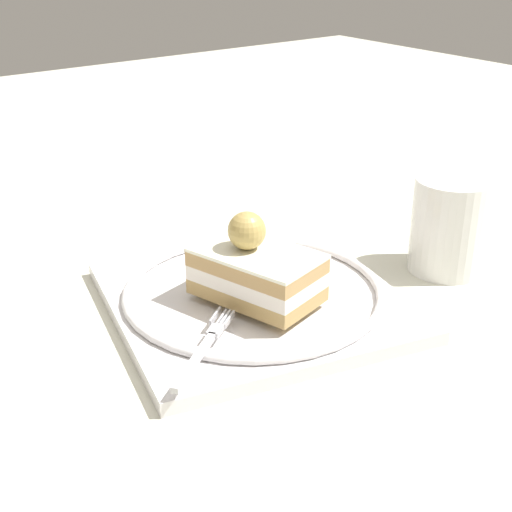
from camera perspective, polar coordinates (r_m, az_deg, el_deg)
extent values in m
plane|color=silver|center=(0.64, 1.20, -4.95)|extent=(2.40, 2.40, 0.00)
cube|color=silver|center=(0.66, 0.00, -3.46)|extent=(0.30, 0.30, 0.01)
torus|color=silver|center=(0.66, 0.00, -2.66)|extent=(0.28, 0.28, 0.01)
cube|color=tan|center=(0.64, 0.06, -2.61)|extent=(0.12, 0.09, 0.01)
cube|color=white|center=(0.63, 0.06, -1.54)|extent=(0.12, 0.09, 0.01)
cube|color=tan|center=(0.62, 0.06, -0.45)|extent=(0.12, 0.09, 0.01)
cube|color=white|center=(0.62, 0.06, 0.23)|extent=(0.12, 0.09, 0.00)
sphere|color=tan|center=(0.62, -0.72, 2.00)|extent=(0.03, 0.03, 0.03)
ellipsoid|color=white|center=(0.71, 0.02, 1.72)|extent=(0.05, 0.05, 0.04)
cube|color=silver|center=(0.55, -4.84, -8.21)|extent=(0.05, 0.07, 0.00)
cube|color=silver|center=(0.58, -3.22, -5.89)|extent=(0.02, 0.02, 0.00)
cube|color=silver|center=(0.60, -2.11, -5.01)|extent=(0.02, 0.02, 0.00)
cube|color=silver|center=(0.60, -2.41, -4.96)|extent=(0.02, 0.02, 0.00)
cube|color=silver|center=(0.60, -2.71, -4.91)|extent=(0.02, 0.02, 0.00)
cube|color=silver|center=(0.60, -3.02, -4.86)|extent=(0.02, 0.02, 0.00)
cylinder|color=white|center=(0.74, 14.90, 2.34)|extent=(0.07, 0.07, 0.10)
cylinder|color=#B7232D|center=(0.74, 14.80, 1.46)|extent=(0.07, 0.07, 0.06)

